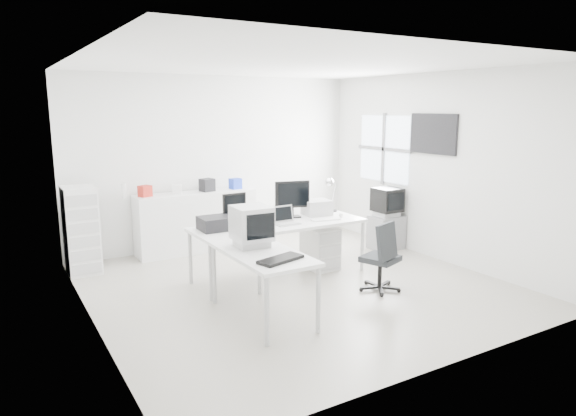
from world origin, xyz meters
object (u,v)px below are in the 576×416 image
lcd_monitor_large (292,199)px  tv_cabinet (386,232)px  drawer_pedestal (320,248)px  laptop (287,216)px  office_chair (380,255)px  crt_monitor (252,224)px  main_desk (280,250)px  side_desk (263,284)px  laser_printer (317,207)px  crt_tv (387,202)px  filing_cabinet (81,230)px  inkjet_printer (218,223)px  sideboard (197,222)px  lcd_monitor_small (234,209)px

lcd_monitor_large → tv_cabinet: lcd_monitor_large is taller
drawer_pedestal → laptop: size_ratio=1.79×
office_chair → tv_cabinet: bearing=26.1°
drawer_pedestal → laptop: bearing=-167.0°
crt_monitor → main_desk: bearing=48.0°
tv_cabinet → side_desk: bearing=-154.6°
laser_printer → crt_tv: bearing=12.4°
crt_tv → side_desk: bearing=-154.6°
side_desk → lcd_monitor_large: bearing=48.4°
filing_cabinet → tv_cabinet: bearing=-15.2°
inkjet_printer → crt_monitor: 0.97m
main_desk → laptop: size_ratio=7.14×
main_desk → tv_cabinet: bearing=9.1°
lcd_monitor_large → laser_printer: size_ratio=1.38×
main_desk → crt_monitor: bearing=-135.0°
inkjet_printer → laptop: 0.92m
inkjet_printer → laser_printer: laser_printer is taller
drawer_pedestal → filing_cabinet: (-2.98, 1.52, 0.31)m
inkjet_printer → laptop: size_ratio=1.42×
inkjet_printer → sideboard: bearing=80.1°
side_desk → tv_cabinet: size_ratio=2.56×
laser_printer → sideboard: bearing=135.3°
laptop → filing_cabinet: bearing=143.0°
lcd_monitor_large → tv_cabinet: size_ratio=0.95×
lcd_monitor_small → laptop: (0.60, -0.35, -0.10)m
crt_tv → drawer_pedestal: bearing=-168.6°
side_desk → tv_cabinet: (3.07, 1.46, -0.10)m
tv_cabinet → filing_cabinet: 4.67m
laptop → laser_printer: 0.77m
lcd_monitor_large → tv_cabinet: 2.01m
filing_cabinet → crt_tv: bearing=-15.2°
lcd_monitor_small → tv_cabinet: lcd_monitor_small is taller
main_desk → sideboard: (-0.50, 1.82, 0.11)m
office_chair → sideboard: size_ratio=0.48×
laser_printer → laptop: bearing=-148.3°
lcd_monitor_small → lcd_monitor_large: (0.90, 0.00, 0.05)m
laser_printer → sideboard: (-1.25, 1.60, -0.38)m
laser_printer → crt_tv: crt_tv is taller
laser_printer → sideboard: 2.07m
crt_monitor → lcd_monitor_large: bearing=45.5°
side_desk → filing_cabinet: 3.04m
laptop → crt_tv: crt_tv is taller
crt_tv → filing_cabinet: 4.67m
side_desk → inkjet_printer: (0.00, 1.20, 0.46)m
main_desk → filing_cabinet: bearing=145.4°
tv_cabinet → lcd_monitor_small: bearing=-177.8°
inkjet_printer → filing_cabinet: bearing=135.6°
crt_monitor → tv_cabinet: bearing=24.4°
laptop → sideboard: size_ratio=0.17×
laser_printer → office_chair: 1.39m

